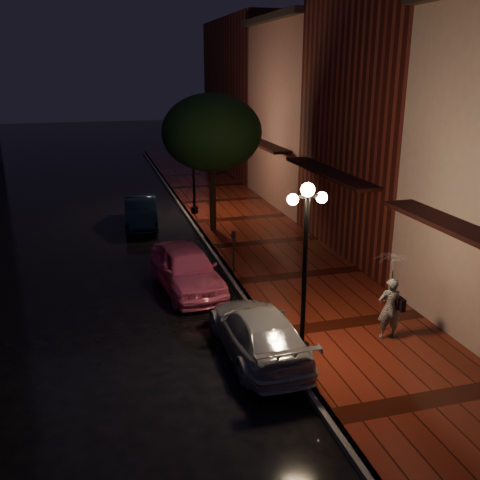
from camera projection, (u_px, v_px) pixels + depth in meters
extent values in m
plane|color=black|center=(235.00, 286.00, 17.74)|extent=(120.00, 120.00, 0.00)
cube|color=#4B170D|center=(299.00, 277.00, 18.28)|extent=(4.50, 60.00, 0.15)
cube|color=#595451|center=(235.00, 284.00, 17.71)|extent=(0.25, 60.00, 0.15)
cube|color=#511914|center=(405.00, 108.00, 19.66)|extent=(5.00, 8.00, 11.00)
cube|color=#8C5951|center=(317.00, 117.00, 27.30)|extent=(5.00, 8.00, 9.00)
cube|color=#511914|center=(259.00, 97.00, 36.32)|extent=(5.00, 12.00, 10.00)
cylinder|color=black|center=(304.00, 279.00, 12.58)|extent=(0.12, 0.12, 4.00)
cylinder|color=black|center=(301.00, 349.00, 13.15)|extent=(0.36, 0.36, 0.30)
cube|color=black|center=(308.00, 196.00, 11.96)|extent=(0.70, 0.08, 0.08)
sphere|color=#FFCC99|center=(308.00, 190.00, 11.92)|extent=(0.32, 0.32, 0.32)
sphere|color=#FFCC99|center=(293.00, 199.00, 11.89)|extent=(0.26, 0.26, 0.26)
sphere|color=#FFCC99|center=(322.00, 198.00, 12.07)|extent=(0.26, 0.26, 0.26)
cylinder|color=black|center=(194.00, 172.00, 25.42)|extent=(0.12, 0.12, 4.00)
cylinder|color=black|center=(195.00, 210.00, 25.99)|extent=(0.36, 0.36, 0.30)
cube|color=black|center=(192.00, 130.00, 24.81)|extent=(0.70, 0.08, 0.08)
sphere|color=#FFCC99|center=(192.00, 127.00, 24.76)|extent=(0.32, 0.32, 0.32)
sphere|color=#FFCC99|center=(185.00, 131.00, 24.73)|extent=(0.26, 0.26, 0.26)
sphere|color=#FFCC99|center=(200.00, 131.00, 24.91)|extent=(0.26, 0.26, 0.26)
cylinder|color=black|center=(213.00, 194.00, 22.86)|extent=(0.28, 0.28, 3.20)
ellipsoid|color=black|center=(212.00, 132.00, 22.06)|extent=(4.16, 4.16, 3.20)
sphere|color=black|center=(225.00, 145.00, 22.97)|extent=(1.80, 1.80, 1.80)
sphere|color=black|center=(201.00, 147.00, 21.42)|extent=(1.80, 1.80, 1.80)
imported|color=pink|center=(187.00, 268.00, 17.22)|extent=(2.19, 4.44, 1.46)
imported|color=black|center=(141.00, 212.00, 24.26)|extent=(1.67, 4.06, 1.31)
imported|color=#A8A8AF|center=(258.00, 332.00, 13.29)|extent=(1.84, 4.35, 1.25)
imported|color=silver|center=(389.00, 308.00, 13.76)|extent=(0.66, 0.48, 1.67)
imported|color=silver|center=(393.00, 270.00, 13.44)|extent=(0.97, 0.99, 0.89)
cylinder|color=black|center=(391.00, 294.00, 13.64)|extent=(0.02, 0.02, 1.34)
cube|color=black|center=(400.00, 304.00, 13.75)|extent=(0.13, 0.31, 0.33)
cylinder|color=black|center=(234.00, 255.00, 18.26)|extent=(0.07, 0.07, 1.26)
cube|color=black|center=(234.00, 235.00, 18.03)|extent=(0.17, 0.15, 0.25)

